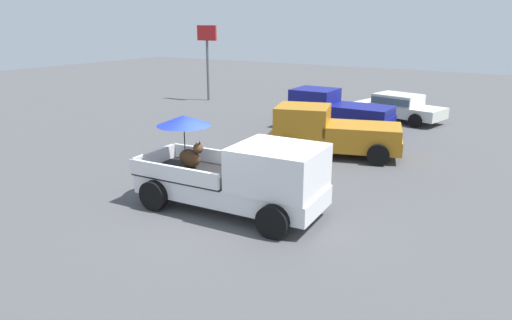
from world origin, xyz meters
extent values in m
plane|color=#4C4C4F|center=(0.00, 0.00, 0.00)|extent=(80.00, 80.00, 0.00)
cylinder|color=black|center=(1.69, 1.09, 0.40)|extent=(0.82, 0.33, 0.80)
cylinder|color=black|center=(1.81, -0.87, 0.40)|extent=(0.82, 0.33, 0.80)
cylinder|color=black|center=(-1.81, 0.87, 0.40)|extent=(0.82, 0.33, 0.80)
cylinder|color=black|center=(-1.69, -1.09, 0.40)|extent=(0.82, 0.33, 0.80)
cube|color=white|center=(0.00, 0.00, 0.57)|extent=(5.10, 2.10, 0.50)
cube|color=white|center=(1.40, 0.09, 1.36)|extent=(2.21, 1.99, 1.08)
cube|color=#4C606B|center=(2.40, 0.15, 1.56)|extent=(0.17, 1.72, 0.64)
cube|color=black|center=(-1.15, -0.07, 0.85)|extent=(2.91, 2.01, 0.06)
cube|color=white|center=(-1.20, 0.85, 1.08)|extent=(2.80, 0.27, 0.40)
cube|color=white|center=(-1.09, -0.99, 1.08)|extent=(2.80, 0.27, 0.40)
cube|color=white|center=(-2.50, -0.15, 1.08)|extent=(0.21, 1.84, 0.40)
ellipsoid|color=#472D19|center=(-1.47, 0.16, 1.14)|extent=(0.70, 0.36, 0.52)
sphere|color=#472D19|center=(-1.17, 0.18, 1.46)|extent=(0.30, 0.30, 0.28)
cone|color=#472D19|center=(-1.17, 0.26, 1.60)|extent=(0.10, 0.10, 0.12)
cone|color=#472D19|center=(-1.16, 0.10, 1.60)|extent=(0.10, 0.10, 0.12)
cylinder|color=black|center=(-1.54, 0.07, 1.50)|extent=(0.03, 0.03, 1.24)
cone|color=#1E33B7|center=(-1.54, 0.07, 2.22)|extent=(1.56, 1.56, 0.28)
cylinder|color=black|center=(-0.94, 4.93, 0.38)|extent=(0.80, 0.47, 0.76)
cylinder|color=black|center=(-1.50, 6.74, 0.38)|extent=(0.80, 0.47, 0.76)
cylinder|color=black|center=(2.11, 5.88, 0.38)|extent=(0.80, 0.47, 0.76)
cylinder|color=black|center=(1.55, 7.69, 0.38)|extent=(0.80, 0.47, 0.76)
cube|color=#B27219|center=(0.31, 6.31, 0.55)|extent=(5.12, 3.14, 0.50)
cube|color=#B27219|center=(-0.84, 5.95, 1.30)|extent=(2.35, 2.28, 1.00)
cube|color=#B27219|center=(1.26, 6.61, 1.00)|extent=(3.11, 2.52, 0.40)
cylinder|color=black|center=(-2.75, 9.33, 0.38)|extent=(0.76, 0.27, 0.76)
cylinder|color=black|center=(-2.77, 11.23, 0.38)|extent=(0.76, 0.27, 0.76)
cylinder|color=black|center=(0.45, 9.37, 0.38)|extent=(0.76, 0.27, 0.76)
cylinder|color=black|center=(0.43, 11.27, 0.38)|extent=(0.76, 0.27, 0.76)
cube|color=navy|center=(-1.16, 10.30, 0.55)|extent=(4.82, 1.86, 0.50)
cube|color=navy|center=(-2.36, 10.29, 1.30)|extent=(1.92, 1.82, 1.00)
cube|color=navy|center=(-0.16, 10.32, 1.00)|extent=(2.72, 1.83, 0.40)
cylinder|color=black|center=(2.15, 14.38, 0.33)|extent=(0.69, 0.37, 0.66)
cylinder|color=black|center=(1.74, 12.66, 0.33)|extent=(0.69, 0.37, 0.66)
cylinder|color=black|center=(-0.48, 15.00, 0.33)|extent=(0.69, 0.37, 0.66)
cylinder|color=black|center=(-0.89, 13.29, 0.33)|extent=(0.69, 0.37, 0.66)
cube|color=silver|center=(0.63, 13.83, 0.55)|extent=(4.59, 2.71, 0.52)
cube|color=silver|center=(0.53, 13.86, 1.05)|extent=(2.41, 2.04, 0.56)
cube|color=#4C606B|center=(0.53, 13.86, 1.05)|extent=(2.37, 2.11, 0.32)
cylinder|color=#59595B|center=(-11.35, 13.87, 1.83)|extent=(0.16, 0.16, 3.66)
cube|color=#B21E1E|center=(-11.35, 13.87, 4.11)|extent=(1.40, 0.12, 0.90)
camera|label=1|loc=(6.63, -9.36, 4.80)|focal=32.51mm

